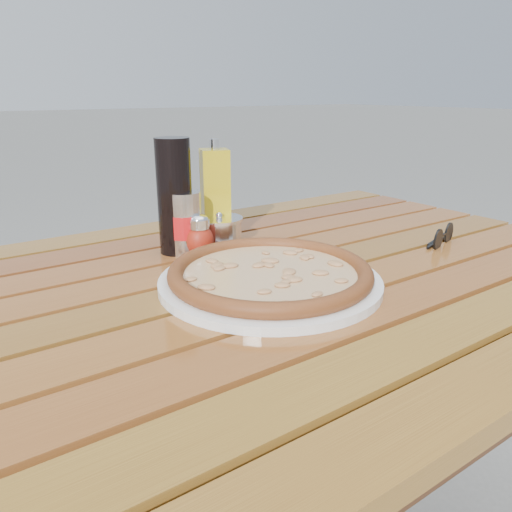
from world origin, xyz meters
TOP-DOWN VIEW (x-y plane):
  - table at (0.00, -0.00)m, footprint 1.40×0.90m
  - plate at (-0.02, -0.04)m, footprint 0.38×0.38m
  - pizza at (-0.02, -0.04)m, footprint 0.38×0.38m
  - pepper_shaker at (-0.03, 0.16)m, footprint 0.05×0.05m
  - oregano_shaker at (-0.05, 0.18)m, footprint 0.07×0.07m
  - dark_bottle at (-0.06, 0.21)m, footprint 0.07×0.07m
  - soda_can at (-0.05, 0.19)m, footprint 0.07×0.07m
  - olive_oil_cruet at (0.05, 0.23)m, footprint 0.07×0.07m
  - parmesan_tin at (0.03, 0.19)m, footprint 0.12×0.12m
  - sunglasses at (0.41, -0.06)m, footprint 0.11×0.05m

SIDE VIEW (x-z plane):
  - table at x=0.00m, z-range 0.30..1.05m
  - plate at x=-0.02m, z-range 0.75..0.76m
  - sunglasses at x=0.41m, z-range 0.74..0.79m
  - pizza at x=-0.02m, z-range 0.76..0.79m
  - parmesan_tin at x=0.03m, z-range 0.74..0.82m
  - pepper_shaker at x=-0.03m, z-range 0.75..0.83m
  - oregano_shaker at x=-0.05m, z-range 0.75..0.83m
  - soda_can at x=-0.05m, z-range 0.75..0.87m
  - olive_oil_cruet at x=0.05m, z-range 0.74..0.95m
  - dark_bottle at x=-0.06m, z-range 0.75..0.97m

